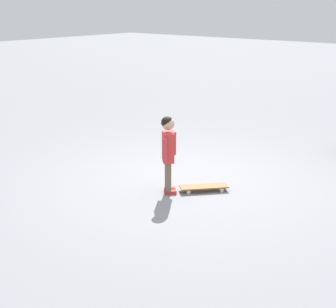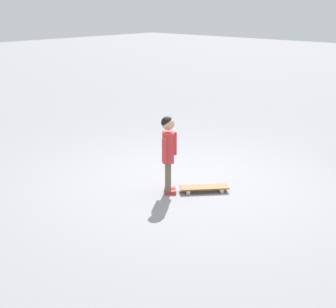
# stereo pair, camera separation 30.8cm
# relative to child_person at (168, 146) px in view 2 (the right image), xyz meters

# --- Properties ---
(ground_plane) EXTENTS (50.00, 50.00, 0.00)m
(ground_plane) POSITION_rel_child_person_xyz_m (0.06, -0.50, -0.66)
(ground_plane) COLOR gray
(child_person) EXTENTS (0.28, 0.39, 1.06)m
(child_person) POSITION_rel_child_person_xyz_m (0.00, 0.00, 0.00)
(child_person) COLOR brown
(child_person) RESTS_ON ground
(skateboard) EXTENTS (0.58, 0.62, 0.07)m
(skateboard) POSITION_rel_child_person_xyz_m (-0.34, -0.36, -0.60)
(skateboard) COLOR olive
(skateboard) RESTS_ON ground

